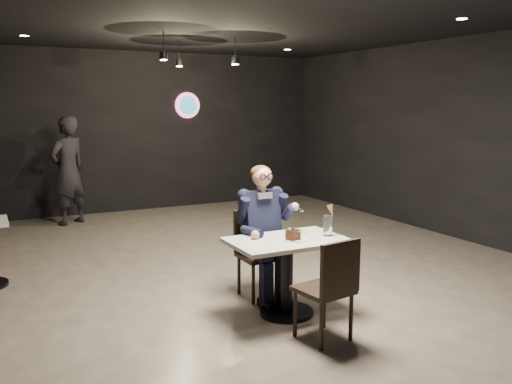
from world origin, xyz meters
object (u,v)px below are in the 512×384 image
main_table (287,277)px  passerby (68,170)px  chair_far (260,254)px  seated_man (260,230)px  sundae_glass (328,226)px  chair_near (323,288)px

main_table → passerby: size_ratio=0.60×
chair_far → passerby: (-1.25, 4.62, 0.46)m
seated_man → sundae_glass: (0.42, -0.61, 0.13)m
chair_far → sundae_glass: 0.84m
passerby → chair_near: bearing=70.9°
chair_far → passerby: passerby is taller
main_table → sundae_glass: sundae_glass is taller
seated_man → chair_far: bearing=0.0°
main_table → passerby: 5.35m
main_table → chair_near: chair_near is taller
seated_man → chair_near: bearing=-90.0°
chair_near → passerby: (-1.25, 5.79, 0.46)m
sundae_glass → passerby: 5.49m
main_table → chair_near: size_ratio=1.20×
seated_man → passerby: passerby is taller
seated_man → passerby: (-1.25, 4.62, 0.20)m
chair_far → chair_near: (0.00, -1.17, 0.00)m
sundae_glass → chair_near: bearing=-126.9°
sundae_glass → passerby: size_ratio=0.11×
main_table → seated_man: 0.65m
sundae_glass → seated_man: bearing=124.5°
chair_near → sundae_glass: size_ratio=4.59×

